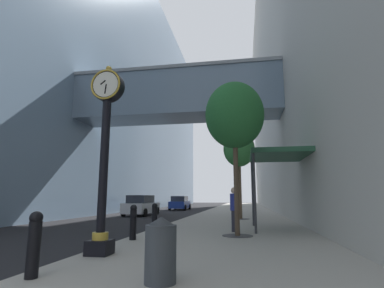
{
  "coord_description": "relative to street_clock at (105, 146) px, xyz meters",
  "views": [
    {
      "loc": [
        4.07,
        -1.37,
        1.52
      ],
      "look_at": [
        1.01,
        16.04,
        4.65
      ],
      "focal_mm": 28.04,
      "sensor_mm": 36.0,
      "label": 1
    }
  ],
  "objects": [
    {
      "name": "sidewalk_right",
      "position": [
        2.82,
        24.32,
        -2.74
      ],
      "size": [
        6.75,
        80.0,
        0.14
      ],
      "primitive_type": "cube",
      "color": "#9E998E",
      "rests_on": "ground"
    },
    {
      "name": "street_clock",
      "position": [
        0.0,
        0.0,
        0.0
      ],
      "size": [
        0.84,
        0.55,
        4.85
      ],
      "color": "black",
      "rests_on": "sidewalk_right"
    },
    {
      "name": "ground_plane",
      "position": [
        -0.56,
        21.32,
        -2.81
      ],
      "size": [
        110.0,
        110.0,
        0.0
      ],
      "primitive_type": "plane",
      "color": "black",
      "rests_on": "ground"
    },
    {
      "name": "bollard_nearest",
      "position": [
        -0.15,
        -2.16,
        -2.08
      ],
      "size": [
        0.23,
        0.23,
        1.13
      ],
      "color": "black",
      "rests_on": "sidewalk_right"
    },
    {
      "name": "building_block_right",
      "position": [
        10.69,
        24.32,
        14.26
      ],
      "size": [
        9.0,
        80.0,
        34.12
      ],
      "color": "#B7B2A8",
      "rests_on": "ground"
    },
    {
      "name": "street_tree_near",
      "position": [
        3.19,
        4.18,
        1.78
      ],
      "size": [
        2.23,
        2.23,
        5.76
      ],
      "color": "#333335",
      "rests_on": "sidewalk_right"
    },
    {
      "name": "bollard_third",
      "position": [
        -0.15,
        2.61,
        -2.08
      ],
      "size": [
        0.23,
        0.23,
        1.13
      ],
      "color": "black",
      "rests_on": "sidewalk_right"
    },
    {
      "name": "car_white_near",
      "position": [
        -5.04,
        17.21,
        -2.0
      ],
      "size": [
        2.08,
        4.54,
        1.66
      ],
      "color": "silver",
      "rests_on": "ground"
    },
    {
      "name": "building_block_left",
      "position": [
        -13.13,
        24.24,
        12.77
      ],
      "size": [
        24.21,
        80.0,
        31.26
      ],
      "color": "#758EA8",
      "rests_on": "ground"
    },
    {
      "name": "car_blue_mid",
      "position": [
        -4.23,
        28.67,
        -2.02
      ],
      "size": [
        2.11,
        4.72,
        1.62
      ],
      "color": "navy",
      "rests_on": "ground"
    },
    {
      "name": "street_tree_mid_near",
      "position": [
        3.19,
        12.64,
        1.79
      ],
      "size": [
        2.05,
        2.05,
        5.68
      ],
      "color": "#333335",
      "rests_on": "sidewalk_right"
    },
    {
      "name": "trash_bin",
      "position": [
        2.11,
        -2.08,
        -2.13
      ],
      "size": [
        0.53,
        0.53,
        1.05
      ],
      "color": "#383D42",
      "rests_on": "sidewalk_right"
    },
    {
      "name": "storefront_awning",
      "position": [
        4.95,
        6.61,
        0.48
      ],
      "size": [
        2.4,
        3.6,
        3.3
      ],
      "color": "#235138",
      "rests_on": "sidewalk_right"
    },
    {
      "name": "bollard_fourth",
      "position": [
        -0.15,
        4.99,
        -2.08
      ],
      "size": [
        0.23,
        0.23,
        1.13
      ],
      "color": "black",
      "rests_on": "sidewalk_right"
    },
    {
      "name": "pedestrian_walking",
      "position": [
        3.06,
        5.47,
        -1.72
      ],
      "size": [
        0.38,
        0.38,
        1.77
      ],
      "color": "#23232D",
      "rests_on": "sidewalk_right"
    }
  ]
}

